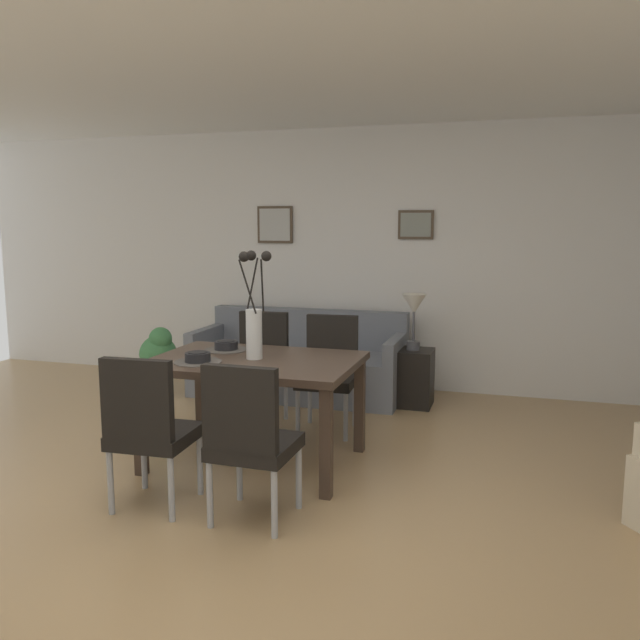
{
  "coord_description": "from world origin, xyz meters",
  "views": [
    {
      "loc": [
        1.46,
        -3.17,
        1.66
      ],
      "look_at": [
        0.13,
        1.2,
        0.97
      ],
      "focal_mm": 36.32,
      "sensor_mm": 36.0,
      "label": 1
    }
  ],
  "objects_px": {
    "dining_chair_far_left": "(249,435)",
    "table_lamp": "(414,309)",
    "dining_chair_far_right": "(329,367)",
    "framed_picture_center": "(416,225)",
    "framed_picture_left": "(275,225)",
    "dining_chair_near_right": "(260,362)",
    "side_table": "(412,378)",
    "bowl_near_right": "(226,345)",
    "centerpiece_vase": "(254,318)",
    "sofa": "(300,366)",
    "potted_plant": "(159,357)",
    "dining_table": "(255,371)",
    "bowl_near_left": "(198,356)",
    "dining_chair_near_left": "(148,425)"
  },
  "relations": [
    {
      "from": "dining_chair_far_left",
      "to": "dining_chair_far_right",
      "type": "relative_size",
      "value": 1.0
    },
    {
      "from": "sofa",
      "to": "framed_picture_left",
      "type": "xyz_separation_m",
      "value": [
        -0.43,
        0.48,
        1.37
      ]
    },
    {
      "from": "framed_picture_center",
      "to": "bowl_near_right",
      "type": "bearing_deg",
      "value": -116.38
    },
    {
      "from": "dining_chair_far_right",
      "to": "sofa",
      "type": "relative_size",
      "value": 0.46
    },
    {
      "from": "dining_chair_far_right",
      "to": "side_table",
      "type": "xyz_separation_m",
      "value": [
        0.54,
        0.88,
        -0.25
      ]
    },
    {
      "from": "dining_table",
      "to": "sofa",
      "type": "relative_size",
      "value": 0.69
    },
    {
      "from": "framed_picture_center",
      "to": "dining_chair_near_left",
      "type": "bearing_deg",
      "value": -107.71
    },
    {
      "from": "dining_chair_far_left",
      "to": "dining_chair_far_right",
      "type": "xyz_separation_m",
      "value": [
        -0.05,
        1.75,
        0.0
      ]
    },
    {
      "from": "bowl_near_right",
      "to": "potted_plant",
      "type": "relative_size",
      "value": 0.25
    },
    {
      "from": "bowl_near_left",
      "to": "side_table",
      "type": "bearing_deg",
      "value": 60.07
    },
    {
      "from": "dining_table",
      "to": "dining_chair_far_left",
      "type": "xyz_separation_m",
      "value": [
        0.33,
        -0.88,
        -0.14
      ]
    },
    {
      "from": "sofa",
      "to": "side_table",
      "type": "bearing_deg",
      "value": -4.99
    },
    {
      "from": "potted_plant",
      "to": "framed_picture_center",
      "type": "bearing_deg",
      "value": 21.33
    },
    {
      "from": "dining_chair_near_right",
      "to": "side_table",
      "type": "bearing_deg",
      "value": 36.92
    },
    {
      "from": "dining_chair_far_left",
      "to": "side_table",
      "type": "bearing_deg",
      "value": 79.51
    },
    {
      "from": "bowl_near_right",
      "to": "side_table",
      "type": "relative_size",
      "value": 0.33
    },
    {
      "from": "table_lamp",
      "to": "framed_picture_center",
      "type": "height_order",
      "value": "framed_picture_center"
    },
    {
      "from": "dining_chair_near_left",
      "to": "bowl_near_right",
      "type": "distance_m",
      "value": 1.13
    },
    {
      "from": "centerpiece_vase",
      "to": "framed_picture_center",
      "type": "relative_size",
      "value": 2.13
    },
    {
      "from": "dining_chair_near_left",
      "to": "centerpiece_vase",
      "type": "bearing_deg",
      "value": 71.54
    },
    {
      "from": "dining_chair_near_right",
      "to": "side_table",
      "type": "distance_m",
      "value": 1.46
    },
    {
      "from": "bowl_near_left",
      "to": "framed_picture_left",
      "type": "distance_m",
      "value": 2.73
    },
    {
      "from": "framed_picture_left",
      "to": "dining_chair_near_right",
      "type": "bearing_deg",
      "value": -74.37
    },
    {
      "from": "dining_table",
      "to": "bowl_near_right",
      "type": "distance_m",
      "value": 0.4
    },
    {
      "from": "dining_chair_near_right",
      "to": "centerpiece_vase",
      "type": "bearing_deg",
      "value": -69.65
    },
    {
      "from": "dining_chair_far_right",
      "to": "framed_picture_left",
      "type": "relative_size",
      "value": 2.4
    },
    {
      "from": "dining_chair_near_right",
      "to": "side_table",
      "type": "height_order",
      "value": "dining_chair_near_right"
    },
    {
      "from": "dining_chair_far_left",
      "to": "side_table",
      "type": "xyz_separation_m",
      "value": [
        0.49,
        2.63,
        -0.25
      ]
    },
    {
      "from": "dining_chair_near_left",
      "to": "side_table",
      "type": "xyz_separation_m",
      "value": [
        1.11,
        2.63,
        -0.25
      ]
    },
    {
      "from": "bowl_near_right",
      "to": "sofa",
      "type": "distance_m",
      "value": 1.7
    },
    {
      "from": "dining_table",
      "to": "potted_plant",
      "type": "bearing_deg",
      "value": 138.55
    },
    {
      "from": "framed_picture_left",
      "to": "centerpiece_vase",
      "type": "bearing_deg",
      "value": -72.54
    },
    {
      "from": "sofa",
      "to": "potted_plant",
      "type": "distance_m",
      "value": 1.38
    },
    {
      "from": "framed_picture_center",
      "to": "potted_plant",
      "type": "distance_m",
      "value": 2.81
    },
    {
      "from": "potted_plant",
      "to": "dining_table",
      "type": "bearing_deg",
      "value": -41.45
    },
    {
      "from": "dining_chair_far_right",
      "to": "framed_picture_center",
      "type": "bearing_deg",
      "value": 72.88
    },
    {
      "from": "dining_chair_far_left",
      "to": "sofa",
      "type": "height_order",
      "value": "dining_chair_far_left"
    },
    {
      "from": "centerpiece_vase",
      "to": "sofa",
      "type": "relative_size",
      "value": 0.36
    },
    {
      "from": "dining_table",
      "to": "centerpiece_vase",
      "type": "xyz_separation_m",
      "value": [
        0.0,
        0.0,
        0.37
      ]
    },
    {
      "from": "sofa",
      "to": "table_lamp",
      "type": "xyz_separation_m",
      "value": [
        1.12,
        -0.1,
        0.61
      ]
    },
    {
      "from": "dining_chair_far_right",
      "to": "bowl_near_right",
      "type": "relative_size",
      "value": 5.41
    },
    {
      "from": "sofa",
      "to": "dining_chair_near_left",
      "type": "bearing_deg",
      "value": -89.83
    },
    {
      "from": "bowl_near_right",
      "to": "centerpiece_vase",
      "type": "bearing_deg",
      "value": -34.78
    },
    {
      "from": "dining_chair_far_right",
      "to": "potted_plant",
      "type": "height_order",
      "value": "dining_chair_far_right"
    },
    {
      "from": "dining_chair_far_right",
      "to": "bowl_near_left",
      "type": "relative_size",
      "value": 5.41
    },
    {
      "from": "centerpiece_vase",
      "to": "framed_picture_center",
      "type": "height_order",
      "value": "framed_picture_center"
    },
    {
      "from": "dining_table",
      "to": "dining_chair_near_right",
      "type": "bearing_deg",
      "value": 110.27
    },
    {
      "from": "dining_table",
      "to": "potted_plant",
      "type": "relative_size",
      "value": 2.09
    },
    {
      "from": "dining_chair_far_left",
      "to": "table_lamp",
      "type": "distance_m",
      "value": 2.7
    },
    {
      "from": "sofa",
      "to": "potted_plant",
      "type": "relative_size",
      "value": 3.01
    }
  ]
}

